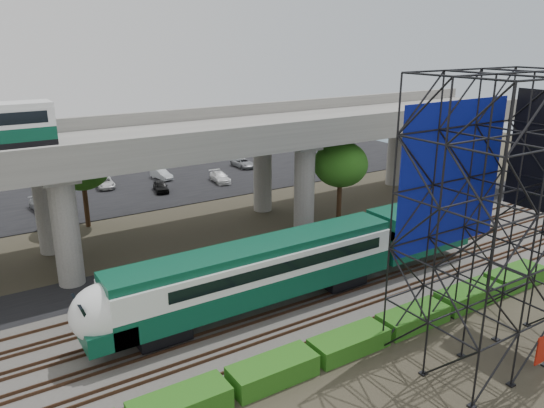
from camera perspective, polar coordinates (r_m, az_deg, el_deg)
ground at (r=33.14m, az=1.97°, el=-12.56°), size 140.00×140.00×0.00m
ballast_bed at (r=34.54m, az=0.06°, el=-11.02°), size 90.00×12.00×0.20m
service_road at (r=41.25m, az=-6.34°, el=-6.24°), size 90.00×5.00×0.08m
parking_lot at (r=62.08m, az=-16.05°, el=1.42°), size 90.00×18.00×0.08m
harbor_water at (r=82.88m, az=-20.54°, el=4.95°), size 140.00×40.00×0.03m
rail_tracks at (r=34.46m, az=0.06°, el=-10.75°), size 90.00×9.52×0.16m
commuter_train at (r=33.87m, az=1.70°, el=-6.38°), size 29.30×3.06×4.30m
overpass at (r=43.19m, az=-11.32°, el=6.02°), size 80.00×12.00×12.40m
scaffold_tower at (r=29.78m, az=22.94°, el=-1.79°), size 9.36×6.36×15.00m
hedge_strip at (r=30.49m, az=8.31°, el=-14.46°), size 34.60×1.80×1.20m
trees at (r=42.84m, az=-15.60°, el=1.98°), size 40.94×16.94×7.69m
parked_cars at (r=61.61m, az=-15.75°, el=1.93°), size 35.23×9.20×1.30m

